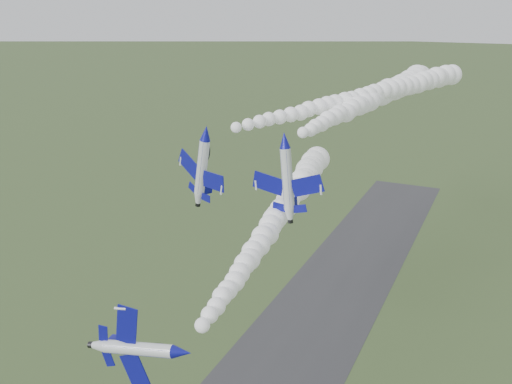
# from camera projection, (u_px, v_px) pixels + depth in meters

# --- Properties ---
(runway) EXTENTS (24.00, 260.00, 0.04)m
(runway) POSITION_uv_depth(u_px,v_px,m) (276.00, 378.00, 106.12)
(runway) COLOR #323235
(runway) RESTS_ON ground
(jet_lead) EXTENTS (3.48, 12.60, 10.33)m
(jet_lead) POSITION_uv_depth(u_px,v_px,m) (182.00, 353.00, 59.94)
(jet_lead) COLOR silver
(smoke_trail_jet_lead) EXTENTS (12.70, 62.28, 4.94)m
(smoke_trail_jet_lead) POSITION_uv_depth(u_px,v_px,m) (276.00, 218.00, 89.80)
(smoke_trail_jet_lead) COLOR white
(jet_pair_left) EXTENTS (11.73, 13.74, 4.15)m
(jet_pair_left) POSITION_uv_depth(u_px,v_px,m) (205.00, 133.00, 88.73)
(jet_pair_left) COLOR silver
(smoke_trail_jet_pair_left) EXTENTS (33.06, 67.86, 4.81)m
(smoke_trail_jet_pair_left) POSITION_uv_depth(u_px,v_px,m) (364.00, 96.00, 113.77)
(smoke_trail_jet_pair_left) COLOR white
(jet_pair_right) EXTENTS (11.88, 14.22, 3.56)m
(jet_pair_right) POSITION_uv_depth(u_px,v_px,m) (284.00, 140.00, 84.20)
(jet_pair_right) COLOR silver
(smoke_trail_jet_pair_right) EXTENTS (12.86, 75.19, 5.97)m
(smoke_trail_jet_pair_right) POSITION_uv_depth(u_px,v_px,m) (376.00, 97.00, 117.42)
(smoke_trail_jet_pair_right) COLOR white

